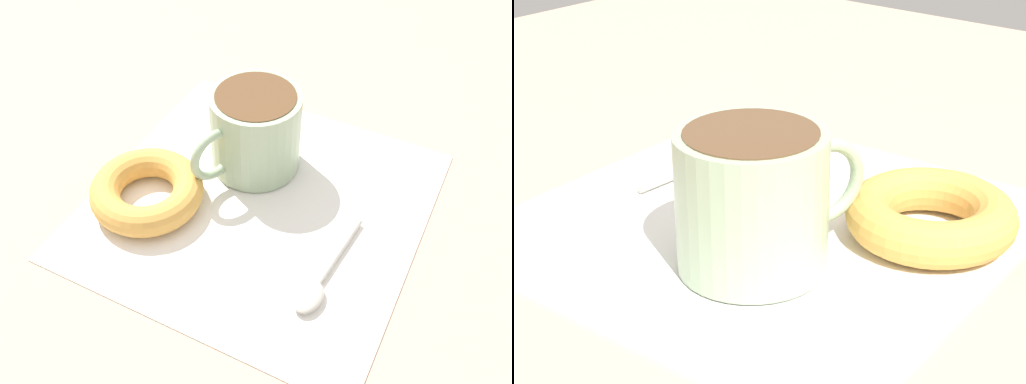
# 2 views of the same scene
# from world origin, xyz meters

# --- Properties ---
(ground_plane) EXTENTS (1.20, 1.20, 0.02)m
(ground_plane) POSITION_xyz_m (0.00, 0.00, -0.01)
(ground_plane) COLOR tan
(napkin) EXTENTS (0.33, 0.33, 0.00)m
(napkin) POSITION_xyz_m (-0.02, -0.00, 0.00)
(napkin) COLOR white
(napkin) RESTS_ON ground_plane
(coffee_cup) EXTENTS (0.09, 0.12, 0.09)m
(coffee_cup) POSITION_xyz_m (-0.06, 0.05, 0.05)
(coffee_cup) COLOR #9EB793
(coffee_cup) RESTS_ON napkin
(donut) EXTENTS (0.11, 0.11, 0.03)m
(donut) POSITION_xyz_m (-0.12, -0.05, 0.02)
(donut) COLOR gold
(donut) RESTS_ON napkin
(spoon) EXTENTS (0.03, 0.12, 0.01)m
(spoon) POSITION_xyz_m (0.07, -0.06, 0.01)
(spoon) COLOR #B7B2A8
(spoon) RESTS_ON napkin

